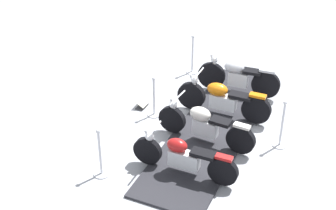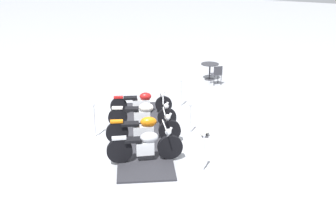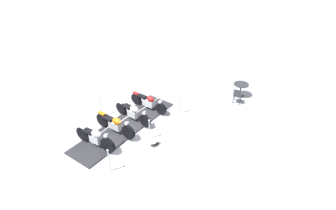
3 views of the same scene
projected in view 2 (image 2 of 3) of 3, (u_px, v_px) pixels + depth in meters
ground_plane at (143, 135)px, 13.14m from camera, size 80.00×80.00×0.00m
display_platform at (143, 134)px, 13.13m from camera, size 4.48×5.70×0.06m
motorcycle_chrome at (146, 145)px, 11.28m from camera, size 1.77×1.39×1.05m
motorcycle_copper at (144, 129)px, 12.40m from camera, size 1.99×1.39×1.01m
motorcycle_cream at (143, 114)px, 13.52m from camera, size 2.06×1.25×0.94m
motorcycle_maroon at (142, 102)px, 14.64m from camera, size 1.93×1.33×0.90m
stanchion_left_mid at (95, 126)px, 12.87m from camera, size 0.32×0.32×1.15m
stanchion_right_front at (203, 160)px, 10.85m from camera, size 0.34×0.34×1.13m
stanchion_right_mid at (190, 124)px, 13.15m from camera, size 0.34×0.34×1.05m
stanchion_right_rear at (181, 98)px, 15.43m from camera, size 0.34×0.34×1.10m
info_placard at (204, 133)px, 13.08m from camera, size 0.40×0.42×0.22m
cafe_table at (210, 68)px, 18.63m from camera, size 0.81×0.81×0.75m
cafe_chair_near_table at (217, 74)px, 17.92m from camera, size 0.57×0.57×0.87m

